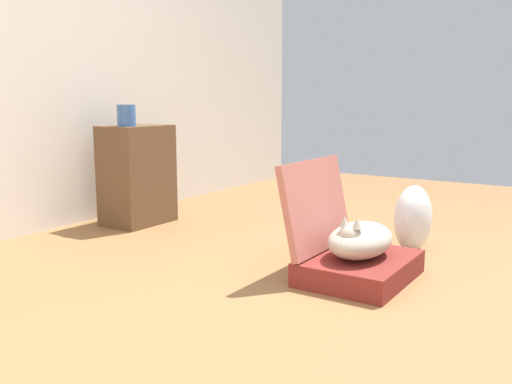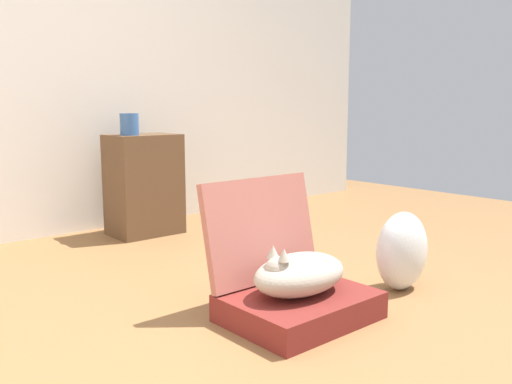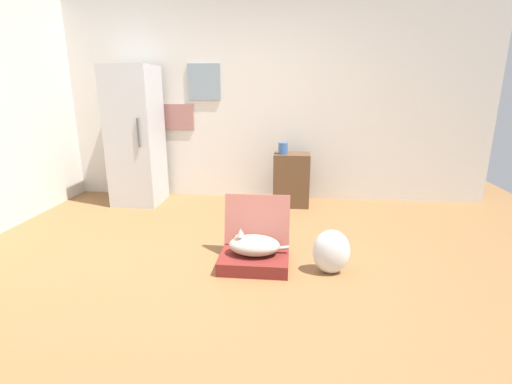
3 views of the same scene
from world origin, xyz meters
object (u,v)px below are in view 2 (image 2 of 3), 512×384
object	(u,v)px
plastic_bag_white	(402,251)
side_table	(144,185)
suitcase_base	(299,306)
cat	(298,274)
vase_tall	(129,124)

from	to	relation	value
plastic_bag_white	side_table	world-z (taller)	side_table
side_table	suitcase_base	bearing A→B (deg)	-99.33
cat	side_table	size ratio (longest dim) A/B	0.76
suitcase_base	cat	world-z (taller)	cat
suitcase_base	side_table	xyz separation A→B (m)	(0.29, 1.78, 0.29)
suitcase_base	cat	bearing A→B (deg)	177.11
plastic_bag_white	vase_tall	world-z (taller)	vase_tall
plastic_bag_white	vase_tall	bearing A→B (deg)	104.51
suitcase_base	cat	xyz separation A→B (m)	(-0.01, 0.00, 0.14)
vase_tall	side_table	bearing A→B (deg)	17.95
cat	vase_tall	world-z (taller)	vase_tall
plastic_bag_white	side_table	size ratio (longest dim) A/B	0.56
suitcase_base	cat	size ratio (longest dim) A/B	1.13
cat	side_table	bearing A→B (deg)	80.43
suitcase_base	side_table	distance (m)	1.83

